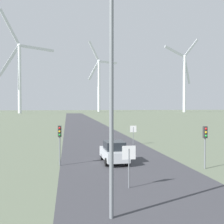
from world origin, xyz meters
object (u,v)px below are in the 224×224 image
wind_turbine_right (184,77)px  wind_turbine_left (19,70)px  traffic_light_post_near_right (205,138)px  wind_turbine_center (99,80)px  streetlamp (111,77)px  stop_sign_far (133,131)px  traffic_light_post_near_left (60,136)px  car_approaching (114,152)px  stop_sign_near (129,158)px

wind_turbine_right → wind_turbine_left: bearing=-172.6°
traffic_light_post_near_right → wind_turbine_center: (15.80, 199.42, 23.72)m
streetlamp → stop_sign_far: streetlamp is taller
streetlamp → wind_turbine_center: wind_turbine_center is taller
traffic_light_post_near_left → wind_turbine_left: bearing=100.8°
wind_turbine_center → wind_turbine_right: wind_turbine_right is taller
traffic_light_post_near_left → wind_turbine_center: bearing=82.2°
traffic_light_post_near_left → traffic_light_post_near_right: size_ratio=0.99×
car_approaching → streetlamp: bearing=-100.7°
traffic_light_post_near_right → car_approaching: 7.43m
stop_sign_near → traffic_light_post_near_left: 7.79m
wind_turbine_left → wind_turbine_center: wind_turbine_left is taller
stop_sign_far → car_approaching: size_ratio=0.57×
traffic_light_post_near_right → wind_turbine_right: (81.22, 176.53, 25.22)m
traffic_light_post_near_right → car_approaching: size_ratio=0.78×
traffic_light_post_near_left → stop_sign_far: bearing=49.4°
streetlamp → stop_sign_near: 6.02m
stop_sign_near → car_approaching: size_ratio=0.60×
stop_sign_far → wind_turbine_center: size_ratio=0.04×
stop_sign_far → wind_turbine_left: size_ratio=0.04×
wind_turbine_center → streetlamp: bearing=-96.7°
stop_sign_far → car_approaching: 10.68m
stop_sign_far → wind_turbine_center: wind_turbine_center is taller
stop_sign_near → wind_turbine_center: bearing=83.6°
stop_sign_near → stop_sign_far: stop_sign_near is taller
streetlamp → stop_sign_near: size_ratio=3.88×
traffic_light_post_near_left → traffic_light_post_near_right: traffic_light_post_near_right is taller
stop_sign_near → traffic_light_post_near_left: (-4.14, 6.57, 0.62)m
wind_turbine_center → wind_turbine_right: size_ratio=0.97×
stop_sign_far → wind_turbine_center: (18.09, 186.31, 24.47)m
stop_sign_near → traffic_light_post_near_right: (6.83, 3.61, 0.65)m
stop_sign_near → car_approaching: (0.36, 6.93, -0.83)m
stop_sign_far → traffic_light_post_near_right: size_ratio=0.72×
streetlamp → traffic_light_post_near_left: size_ratio=3.00×
streetlamp → wind_turbine_right: size_ratio=0.16×
traffic_light_post_near_right → car_approaching: (-6.48, 3.32, -1.48)m
wind_turbine_center → traffic_light_post_near_left: bearing=-97.8°
streetlamp → wind_turbine_right: 205.86m
streetlamp → traffic_light_post_near_left: bearing=103.2°
streetlamp → car_approaching: (2.04, 10.80, -5.12)m
stop_sign_far → traffic_light_post_near_left: size_ratio=0.73×
streetlamp → car_approaching: 12.12m
stop_sign_far → wind_turbine_left: 154.82m
stop_sign_near → stop_sign_far: 17.33m
traffic_light_post_near_left → traffic_light_post_near_right: 11.37m
traffic_light_post_near_right → stop_sign_far: bearing=99.9°
car_approaching → wind_turbine_right: 195.97m
traffic_light_post_near_left → wind_turbine_left: wind_turbine_left is taller
traffic_light_post_near_right → streetlamp: bearing=-138.7°
streetlamp → wind_turbine_center: size_ratio=0.17×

